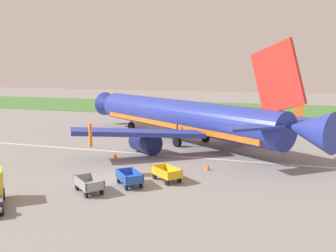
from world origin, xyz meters
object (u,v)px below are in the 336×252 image
Objects in this scene: baggage_cart_third_in_row at (167,173)px; traffic_cone_near_plane at (208,167)px; baggage_cart_nearest at (89,184)px; baggage_cart_second_in_row at (129,178)px; traffic_cone_mid_apron at (115,156)px; airplane at (184,117)px.

traffic_cone_near_plane is (2.45, 3.99, -0.32)m from baggage_cart_third_in_row.
traffic_cone_near_plane is at bearing 50.20° from baggage_cart_nearest.
traffic_cone_near_plane is at bearing 58.48° from baggage_cart_third_in_row.
baggage_cart_third_in_row reaches higher than traffic_cone_near_plane.
baggage_cart_third_in_row is at bearing 40.29° from baggage_cart_second_in_row.
traffic_cone_near_plane is 9.27m from traffic_cone_mid_apron.
baggage_cart_third_in_row is at bearing -121.52° from traffic_cone_near_plane.
traffic_cone_mid_apron is at bearing 144.28° from baggage_cart_third_in_row.
traffic_cone_near_plane is 0.84× the size of traffic_cone_mid_apron.
baggage_cart_second_in_row is at bearing -128.65° from traffic_cone_near_plane.
traffic_cone_near_plane is (5.22, -11.08, -2.77)m from airplane.
traffic_cone_near_plane is at bearing -5.49° from traffic_cone_mid_apron.
baggage_cart_second_in_row is at bearing -56.84° from traffic_cone_mid_apron.
baggage_cart_third_in_row is 4.69m from traffic_cone_near_plane.
baggage_cart_second_in_row is 5.42× the size of traffic_cone_near_plane.
airplane is 19.56m from baggage_cart_nearest.
baggage_cart_third_in_row is (2.77, -15.07, -2.45)m from airplane.
airplane reaches higher than traffic_cone_mid_apron.
traffic_cone_mid_apron is at bearing 104.43° from baggage_cart_nearest.
airplane is 10.27× the size of baggage_cart_nearest.
baggage_cart_second_in_row and baggage_cart_third_in_row have the same top height.
airplane is 12.56m from traffic_cone_near_plane.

